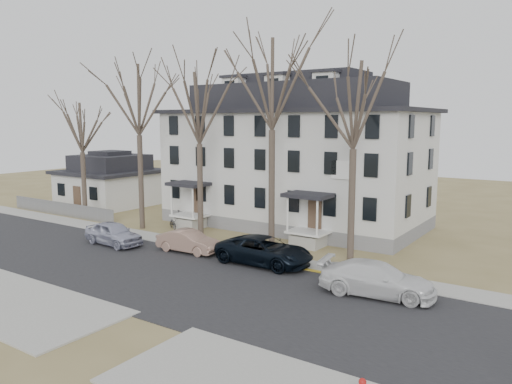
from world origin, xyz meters
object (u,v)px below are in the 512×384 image
Objects in this scene: boarding_house at (294,158)px; car_silver at (113,234)px; tree_mid_left at (199,103)px; car_white at (377,280)px; car_navy at (264,251)px; tree_far_left at (138,94)px; tree_center at (272,77)px; tree_bungalow at (81,124)px; bicycle_left at (173,224)px; bicycle_right at (181,218)px; tree_mid_right at (355,99)px; car_tan at (188,242)px; small_house at (111,182)px.

boarding_house is 4.52× the size of car_silver.
tree_mid_left is 2.31× the size of car_white.
car_silver is 0.79× the size of car_navy.
tree_center is (12.00, 0.00, 0.74)m from tree_far_left.
car_silver is at bearing -27.33° from tree_bungalow.
car_navy is 3.53× the size of bicycle_left.
bicycle_right is (1.48, 2.81, -9.79)m from tree_far_left.
car_silver is at bearing -126.36° from tree_mid_left.
tree_mid_right is 2.98× the size of car_tan.
car_navy reaches higher than bicycle_left.
tree_far_left is at bearing 0.00° from tree_bungalow.
tree_far_left is at bearing -29.39° from small_house.
tree_mid_right is 6.92× the size of bicycle_right.
car_tan is at bearing -23.65° from tree_far_left.
car_silver is (2.42, -4.87, -9.56)m from tree_far_left.
tree_bungalow reaches higher than small_house.
car_tan is at bearing -71.66° from car_silver.
tree_mid_left is at bearing 67.19° from car_navy.
car_white reaches higher than car_silver.
tree_far_left is 1.08× the size of tree_mid_left.
car_tan is at bearing -13.09° from tree_bungalow.
tree_bungalow is at bearing -57.16° from small_house.
car_tan is (18.92, -9.66, -1.55)m from small_house.
car_white is (8.77, -4.35, -10.28)m from tree_center.
bicycle_left is at bearing 47.78° from car_tan.
tree_mid_left reaches higher than small_house.
car_tan is 2.32× the size of bicycle_right.
tree_mid_left reaches higher than car_silver.
small_house is 0.68× the size of tree_mid_left.
boarding_house reaches higher than small_house.
tree_center is 1.15× the size of tree_mid_right.
bicycle_left is 2.01m from bicycle_right.
tree_far_left reaches higher than tree_mid_right.
small_house is 25.41m from tree_center.
tree_far_left is (11.00, -6.20, 8.09)m from small_house.
tree_far_left is at bearing 144.88° from bicycle_left.
boarding_house is 12.85m from car_navy.
car_white is 20.58m from bicycle_right.
tree_bungalow is 1.85× the size of car_navy.
boarding_house is 18.17m from tree_bungalow.
boarding_house is 3.56× the size of car_navy.
tree_center is 5.70m from tree_mid_right.
tree_mid_right is at bearing -12.27° from small_house.
tree_mid_left is at bearing -20.03° from small_house.
tree_mid_left is (17.00, -6.20, 7.35)m from small_house.
bicycle_left is at bearing 4.84° from car_silver.
tree_center is at bearing -69.80° from boarding_house.
bicycle_right is (-0.86, 1.82, 0.12)m from bicycle_left.
tree_mid_right is 1.18× the size of tree_bungalow.
car_navy is (11.00, 1.85, 0.03)m from car_silver.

